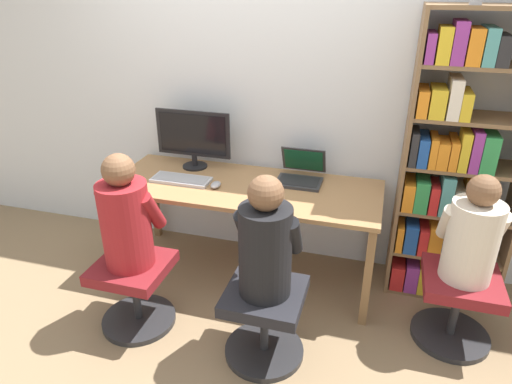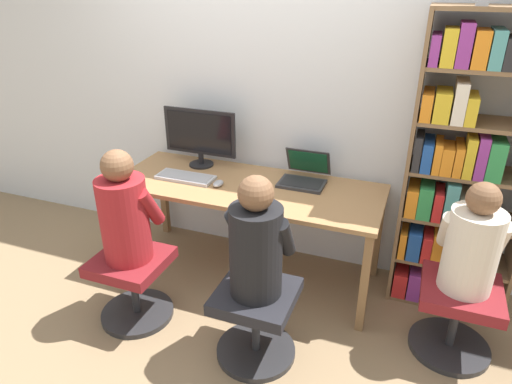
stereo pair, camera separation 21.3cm
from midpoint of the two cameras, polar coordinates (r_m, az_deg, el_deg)
The scene contains 14 objects.
ground_plane at distance 3.24m, azimuth -5.21°, elevation -13.52°, with size 14.00×14.00×0.00m, color #846B4C.
wall_back at distance 3.34m, azimuth -1.20°, elevation 12.80°, with size 10.00×0.05×2.60m.
desk at distance 3.17m, azimuth -3.37°, elevation -0.31°, with size 1.86×0.72×0.72m.
desktop_monitor at distance 3.40m, azimuth -9.67°, elevation 6.71°, with size 0.57×0.18×0.43m.
laptop at distance 3.19m, azimuth 3.67°, elevation 2.17°, with size 0.31×0.32×0.22m.
keyboard at distance 3.25m, azimuth -11.19°, elevation 1.52°, with size 0.42×0.17×0.03m.
computer_mouse_by_keyboard at distance 3.12m, azimuth -7.01°, elevation 0.87°, with size 0.06×0.10×0.04m.
office_chair_left at distance 3.03m, azimuth -16.90°, elevation -11.46°, with size 0.47×0.47×0.45m.
office_chair_right at distance 2.70m, azimuth -1.28°, elevation -15.47°, with size 0.47×0.47×0.45m.
person_at_monitor at distance 2.77m, azimuth -18.14°, elevation -3.09°, with size 0.36×0.33×0.70m.
person_at_laptop at distance 2.41m, azimuth -1.36°, elevation -6.46°, with size 0.35×0.32×0.69m.
bookshelf at distance 3.09m, azimuth 21.30°, elevation 2.69°, with size 0.73×0.34×1.89m.
office_chair_side at distance 3.00m, azimuth 21.94°, elevation -12.76°, with size 0.47×0.47×0.45m.
person_near_shelf at distance 2.76m, azimuth 23.50°, elevation -5.00°, with size 0.35×0.31×0.64m.
Camera 1 is at (0.87, -2.36, 2.03)m, focal length 32.00 mm.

